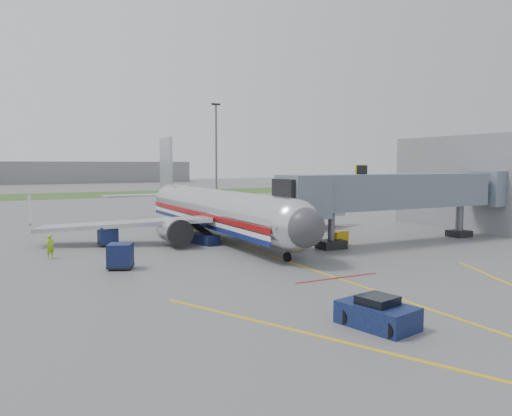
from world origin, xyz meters
name	(u,v)px	position (x,y,z in m)	size (l,w,h in m)	color
ground	(302,266)	(0.00, 0.00, 0.00)	(400.00, 400.00, 0.00)	#565659
grass_strip	(90,195)	(0.00, 90.00, 0.01)	(300.00, 25.00, 0.01)	#2D4C1E
apron_markings	(375,291)	(0.00, -7.40, 0.00)	(21.52, 50.00, 0.01)	gold
airliner	(216,210)	(0.00, 15.25, 2.65)	(32.10, 35.67, 10.25)	silver
jet_bridge	(396,192)	(12.86, 5.00, 4.47)	(25.30, 4.00, 6.90)	slate
terminal	(480,182)	(30.00, 10.00, 5.00)	(10.00, 16.00, 10.00)	slate
light_mast_right	(216,147)	(25.00, 75.00, 10.78)	(2.00, 0.44, 20.40)	#595B60
distant_terminal	(25,173)	(-10.00, 170.00, 4.00)	(120.00, 14.00, 8.00)	slate
pushback_tug	(377,314)	(-4.00, -12.23, 0.56)	(2.63, 3.58, 1.34)	#0C0E35
baggage_cart_a	(108,236)	(-10.13, 14.90, 0.84)	(1.58, 1.58, 1.65)	#0C0E35
baggage_cart_b	(120,256)	(-11.22, 4.82, 0.86)	(2.08, 2.08, 1.69)	#0C0E35
baggage_cart_c	(178,227)	(-3.00, 17.63, 0.90)	(1.87, 1.87, 1.77)	#0C0E35
belt_loader	(203,238)	(-2.51, 12.30, 0.49)	(2.14, 4.21, 1.99)	#0C0E35
ground_power_cart	(338,239)	(7.35, 5.86, 0.61)	(1.76, 1.39, 1.24)	#C79F0B
ramp_worker	(50,247)	(-15.02, 10.98, 0.88)	(0.64, 0.42, 1.76)	#8CC417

